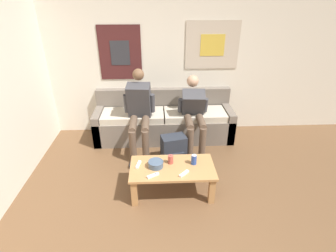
{
  "coord_description": "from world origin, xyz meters",
  "views": [
    {
      "loc": [
        -0.11,
        -1.56,
        2.22
      ],
      "look_at": [
        0.04,
        1.48,
        0.65
      ],
      "focal_mm": 28.0,
      "sensor_mm": 36.0,
      "label": 1
    }
  ],
  "objects_px": {
    "person_seated_adult": "(139,110)",
    "person_seated_teen": "(194,112)",
    "backpack": "(174,150)",
    "game_controller_near_left": "(184,174)",
    "game_controller_far_center": "(138,165)",
    "ceramic_bowl": "(156,164)",
    "game_controller_near_right": "(153,175)",
    "couch": "(164,122)",
    "coffee_table": "(172,172)",
    "drink_can_blue": "(194,160)",
    "pillar_candle": "(171,159)"
  },
  "relations": [
    {
      "from": "coffee_table",
      "to": "person_seated_adult",
      "type": "relative_size",
      "value": 0.82
    },
    {
      "from": "person_seated_adult",
      "to": "couch",
      "type": "bearing_deg",
      "value": 43.1
    },
    {
      "from": "backpack",
      "to": "drink_can_blue",
      "type": "xyz_separation_m",
      "value": [
        0.2,
        -0.59,
        0.23
      ]
    },
    {
      "from": "ceramic_bowl",
      "to": "game_controller_near_left",
      "type": "xyz_separation_m",
      "value": [
        0.32,
        -0.16,
        -0.03
      ]
    },
    {
      "from": "couch",
      "to": "drink_can_blue",
      "type": "bearing_deg",
      "value": -76.76
    },
    {
      "from": "person_seated_adult",
      "to": "game_controller_near_right",
      "type": "xyz_separation_m",
      "value": [
        0.2,
        -1.2,
        -0.27
      ]
    },
    {
      "from": "couch",
      "to": "game_controller_far_center",
      "type": "height_order",
      "value": "couch"
    },
    {
      "from": "person_seated_teen",
      "to": "game_controller_far_center",
      "type": "relative_size",
      "value": 7.3
    },
    {
      "from": "couch",
      "to": "person_seated_teen",
      "type": "xyz_separation_m",
      "value": [
        0.45,
        -0.32,
        0.32
      ]
    },
    {
      "from": "person_seated_teen",
      "to": "game_controller_near_right",
      "type": "xyz_separation_m",
      "value": [
        -0.62,
        -1.24,
        -0.22
      ]
    },
    {
      "from": "game_controller_near_right",
      "to": "game_controller_near_left",
      "type": "bearing_deg",
      "value": 2.82
    },
    {
      "from": "drink_can_blue",
      "to": "ceramic_bowl",
      "type": "bearing_deg",
      "value": -175.39
    },
    {
      "from": "person_seated_teen",
      "to": "coffee_table",
      "type": "bearing_deg",
      "value": -110.11
    },
    {
      "from": "backpack",
      "to": "ceramic_bowl",
      "type": "xyz_separation_m",
      "value": [
        -0.26,
        -0.63,
        0.22
      ]
    },
    {
      "from": "pillar_candle",
      "to": "drink_can_blue",
      "type": "height_order",
      "value": "drink_can_blue"
    },
    {
      "from": "game_controller_near_right",
      "to": "ceramic_bowl",
      "type": "bearing_deg",
      "value": 79.69
    },
    {
      "from": "pillar_candle",
      "to": "game_controller_near_right",
      "type": "relative_size",
      "value": 0.85
    },
    {
      "from": "person_seated_adult",
      "to": "backpack",
      "type": "bearing_deg",
      "value": -38.95
    },
    {
      "from": "game_controller_far_center",
      "to": "game_controller_near_right",
      "type": "bearing_deg",
      "value": -51.08
    },
    {
      "from": "couch",
      "to": "person_seated_adult",
      "type": "relative_size",
      "value": 1.83
    },
    {
      "from": "coffee_table",
      "to": "pillar_candle",
      "type": "height_order",
      "value": "pillar_candle"
    },
    {
      "from": "person_seated_teen",
      "to": "ceramic_bowl",
      "type": "xyz_separation_m",
      "value": [
        -0.59,
        -1.06,
        -0.19
      ]
    },
    {
      "from": "person_seated_adult",
      "to": "backpack",
      "type": "relative_size",
      "value": 2.97
    },
    {
      "from": "person_seated_adult",
      "to": "game_controller_near_left",
      "type": "bearing_deg",
      "value": -64.98
    },
    {
      "from": "coffee_table",
      "to": "game_controller_near_right",
      "type": "xyz_separation_m",
      "value": [
        -0.23,
        -0.17,
        0.08
      ]
    },
    {
      "from": "person_seated_teen",
      "to": "backpack",
      "type": "relative_size",
      "value": 2.63
    },
    {
      "from": "coffee_table",
      "to": "drink_can_blue",
      "type": "height_order",
      "value": "drink_can_blue"
    },
    {
      "from": "backpack",
      "to": "game_controller_near_left",
      "type": "height_order",
      "value": "backpack"
    },
    {
      "from": "backpack",
      "to": "game_controller_far_center",
      "type": "distance_m",
      "value": 0.77
    },
    {
      "from": "person_seated_adult",
      "to": "drink_can_blue",
      "type": "xyz_separation_m",
      "value": [
        0.69,
        -0.99,
        -0.22
      ]
    },
    {
      "from": "person_seated_adult",
      "to": "game_controller_far_center",
      "type": "relative_size",
      "value": 8.26
    },
    {
      "from": "backpack",
      "to": "game_controller_far_center",
      "type": "xyz_separation_m",
      "value": [
        -0.46,
        -0.59,
        0.18
      ]
    },
    {
      "from": "game_controller_near_left",
      "to": "backpack",
      "type": "bearing_deg",
      "value": 94.5
    },
    {
      "from": "person_seated_adult",
      "to": "person_seated_teen",
      "type": "height_order",
      "value": "person_seated_adult"
    },
    {
      "from": "coffee_table",
      "to": "drink_can_blue",
      "type": "distance_m",
      "value": 0.3
    },
    {
      "from": "couch",
      "to": "game_controller_near_right",
      "type": "relative_size",
      "value": 15.81
    },
    {
      "from": "couch",
      "to": "drink_can_blue",
      "type": "relative_size",
      "value": 18.07
    },
    {
      "from": "couch",
      "to": "game_controller_near_right",
      "type": "bearing_deg",
      "value": -96.39
    },
    {
      "from": "ceramic_bowl",
      "to": "pillar_candle",
      "type": "height_order",
      "value": "pillar_candle"
    },
    {
      "from": "person_seated_teen",
      "to": "game_controller_near_left",
      "type": "distance_m",
      "value": 1.27
    },
    {
      "from": "coffee_table",
      "to": "person_seated_teen",
      "type": "distance_m",
      "value": 1.18
    },
    {
      "from": "coffee_table",
      "to": "person_seated_teen",
      "type": "relative_size",
      "value": 0.93
    },
    {
      "from": "game_controller_near_right",
      "to": "game_controller_far_center",
      "type": "xyz_separation_m",
      "value": [
        -0.17,
        0.22,
        0.0
      ]
    },
    {
      "from": "person_seated_teen",
      "to": "ceramic_bowl",
      "type": "bearing_deg",
      "value": -119.03
    },
    {
      "from": "couch",
      "to": "coffee_table",
      "type": "bearing_deg",
      "value": -87.79
    },
    {
      "from": "game_controller_near_left",
      "to": "person_seated_adult",
      "type": "bearing_deg",
      "value": 115.02
    },
    {
      "from": "game_controller_near_left",
      "to": "person_seated_teen",
      "type": "bearing_deg",
      "value": 77.61
    },
    {
      "from": "coffee_table",
      "to": "person_seated_teen",
      "type": "bearing_deg",
      "value": 69.89
    },
    {
      "from": "couch",
      "to": "coffee_table",
      "type": "height_order",
      "value": "couch"
    },
    {
      "from": "backpack",
      "to": "ceramic_bowl",
      "type": "distance_m",
      "value": 0.71
    }
  ]
}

